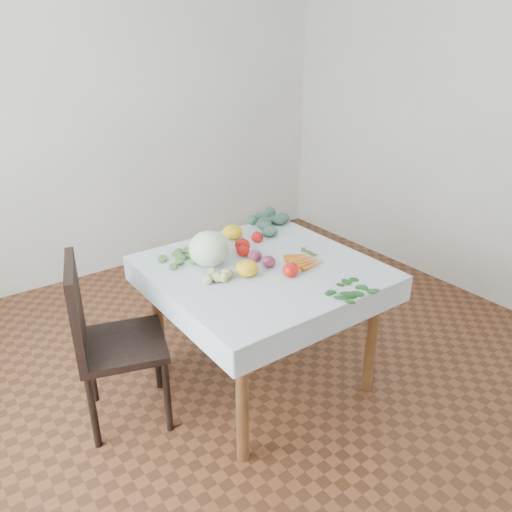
{
  "coord_description": "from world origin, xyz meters",
  "views": [
    {
      "loc": [
        -1.46,
        -1.95,
        1.93
      ],
      "look_at": [
        -0.03,
        0.01,
        0.82
      ],
      "focal_mm": 35.0,
      "sensor_mm": 36.0,
      "label": 1
    }
  ],
  "objects_px": {
    "table": "(262,283)",
    "chair": "(103,334)",
    "heirloom_back": "(233,232)",
    "carrot_bunch": "(306,260)",
    "cabbage": "(209,249)"
  },
  "relations": [
    {
      "from": "table",
      "to": "cabbage",
      "type": "xyz_separation_m",
      "value": [
        -0.22,
        0.18,
        0.2
      ]
    },
    {
      "from": "heirloom_back",
      "to": "carrot_bunch",
      "type": "height_order",
      "value": "heirloom_back"
    },
    {
      "from": "chair",
      "to": "heirloom_back",
      "type": "height_order",
      "value": "chair"
    },
    {
      "from": "table",
      "to": "chair",
      "type": "xyz_separation_m",
      "value": [
        -0.84,
        0.2,
        -0.12
      ]
    },
    {
      "from": "carrot_bunch",
      "to": "chair",
      "type": "bearing_deg",
      "value": 163.84
    },
    {
      "from": "chair",
      "to": "cabbage",
      "type": "relative_size",
      "value": 4.38
    },
    {
      "from": "table",
      "to": "cabbage",
      "type": "distance_m",
      "value": 0.35
    },
    {
      "from": "chair",
      "to": "heirloom_back",
      "type": "distance_m",
      "value": 0.99
    },
    {
      "from": "chair",
      "to": "carrot_bunch",
      "type": "xyz_separation_m",
      "value": [
        1.06,
        -0.31,
        0.23
      ]
    },
    {
      "from": "table",
      "to": "chair",
      "type": "height_order",
      "value": "chair"
    },
    {
      "from": "cabbage",
      "to": "heirloom_back",
      "type": "distance_m",
      "value": 0.39
    },
    {
      "from": "table",
      "to": "heirloom_back",
      "type": "bearing_deg",
      "value": 78.63
    },
    {
      "from": "cabbage",
      "to": "carrot_bunch",
      "type": "height_order",
      "value": "cabbage"
    },
    {
      "from": "cabbage",
      "to": "heirloom_back",
      "type": "relative_size",
      "value": 1.71
    },
    {
      "from": "chair",
      "to": "carrot_bunch",
      "type": "height_order",
      "value": "chair"
    }
  ]
}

